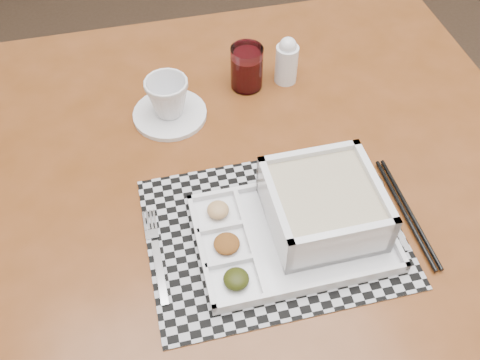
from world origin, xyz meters
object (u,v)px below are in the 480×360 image
at_px(dining_table, 259,212).
at_px(creamer_bottle, 287,61).
at_px(serving_tray, 313,214).
at_px(juice_glass, 247,69).
at_px(cup, 168,97).

bearing_deg(dining_table, creamer_bottle, 59.40).
relative_size(serving_tray, creamer_bottle, 3.15).
xyz_separation_m(serving_tray, juice_glass, (0.02, 0.39, 0.01)).
bearing_deg(creamer_bottle, serving_tray, -105.63).
bearing_deg(juice_glass, dining_table, -104.08).
height_order(dining_table, juice_glass, juice_glass).
distance_m(serving_tray, creamer_bottle, 0.39).
bearing_deg(juice_glass, cup, -167.71).
xyz_separation_m(juice_glass, creamer_bottle, (0.09, -0.01, 0.01)).
bearing_deg(serving_tray, dining_table, 112.44).
bearing_deg(dining_table, cup, 115.89).
xyz_separation_m(serving_tray, cup, (-0.16, 0.35, 0.01)).
height_order(serving_tray, creamer_bottle, creamer_bottle).
bearing_deg(serving_tray, juice_glass, 87.12).
height_order(dining_table, cup, cup).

